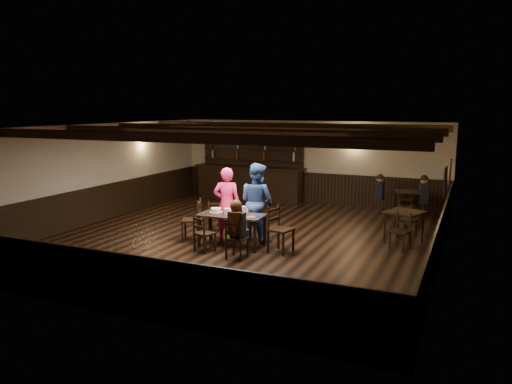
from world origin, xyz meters
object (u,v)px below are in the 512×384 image
at_px(woman_pink, 227,204).
at_px(cake, 216,210).
at_px(dining_table, 232,218).
at_px(chair_near_left, 202,231).
at_px(chair_near_right, 235,236).
at_px(man_blue, 257,202).
at_px(bar_counter, 250,178).

relative_size(woman_pink, cake, 5.79).
xyz_separation_m(dining_table, chair_near_left, (-0.39, -0.67, -0.18)).
xyz_separation_m(chair_near_right, cake, (-0.95, 0.92, 0.30)).
bearing_deg(woman_pink, man_blue, -169.59).
relative_size(cake, bar_counter, 0.08).
distance_m(cake, bar_counter, 5.73).
relative_size(man_blue, bar_counter, 0.48).
distance_m(woman_pink, man_blue, 0.71).
xyz_separation_m(man_blue, bar_counter, (-2.35, 4.81, -0.20)).
distance_m(chair_near_left, woman_pink, 1.19).
height_order(dining_table, man_blue, man_blue).
height_order(chair_near_left, chair_near_right, chair_near_right).
bearing_deg(chair_near_right, woman_pink, 123.32).
xyz_separation_m(chair_near_left, chair_near_right, (0.89, -0.17, 0.01)).
relative_size(chair_near_left, bar_counter, 0.21).
xyz_separation_m(woman_pink, cake, (-0.10, -0.37, -0.08)).
bearing_deg(bar_counter, man_blue, -63.92).
xyz_separation_m(chair_near_right, bar_counter, (-2.57, 6.42, 0.23)).
height_order(cake, bar_counter, bar_counter).
xyz_separation_m(chair_near_left, woman_pink, (0.04, 1.12, 0.39)).
distance_m(woman_pink, cake, 0.39).
xyz_separation_m(chair_near_right, man_blue, (-0.22, 1.62, 0.43)).
relative_size(woman_pink, bar_counter, 0.45).
distance_m(chair_near_right, bar_counter, 6.92).
relative_size(dining_table, chair_near_left, 1.84).
distance_m(dining_table, bar_counter, 5.94).
bearing_deg(chair_near_left, cake, 94.31).
relative_size(dining_table, woman_pink, 0.87).
bearing_deg(dining_table, cake, 170.23).
relative_size(woman_pink, man_blue, 0.95).
bearing_deg(chair_near_right, man_blue, 97.63).
height_order(woman_pink, cake, woman_pink).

